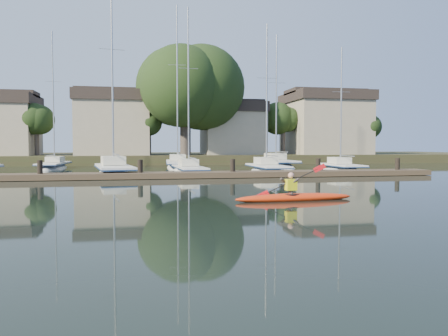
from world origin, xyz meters
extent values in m
plane|color=black|center=(0.00, 0.00, 0.00)|extent=(160.00, 160.00, 0.00)
ellipsoid|color=#B4320D|center=(2.81, 1.61, 0.11)|extent=(4.76, 0.91, 0.36)
cylinder|color=black|center=(2.65, 1.61, 0.22)|extent=(0.75, 0.75, 0.09)
imported|color=#2F2A2B|center=(2.65, 1.61, 0.60)|extent=(0.27, 0.39, 1.03)
cube|color=#C5C912|center=(2.65, 1.61, 0.61)|extent=(0.42, 0.32, 0.42)
sphere|color=tan|center=(2.65, 1.61, 0.97)|extent=(0.23, 0.23, 0.23)
cube|color=#4D3B2C|center=(0.00, 14.00, 0.20)|extent=(34.00, 2.00, 0.35)
cylinder|color=black|center=(-9.00, 14.00, 0.30)|extent=(0.32, 0.32, 1.80)
cylinder|color=black|center=(-3.00, 14.00, 0.30)|extent=(0.32, 0.32, 1.80)
cylinder|color=black|center=(3.00, 14.00, 0.30)|extent=(0.32, 0.32, 1.80)
cylinder|color=black|center=(9.00, 14.00, 0.30)|extent=(0.32, 0.32, 1.80)
cylinder|color=black|center=(15.00, 14.00, 0.30)|extent=(0.32, 0.32, 1.80)
ellipsoid|color=white|center=(-4.85, 17.74, -0.39)|extent=(3.72, 9.64, 2.10)
cube|color=white|center=(-4.85, 17.74, 0.61)|extent=(3.35, 7.95, 0.15)
cube|color=navy|center=(-4.85, 17.74, 0.52)|extent=(3.47, 8.15, 0.09)
cube|color=#BAB9AA|center=(-4.93, 18.29, 1.02)|extent=(1.93, 2.84, 0.61)
cylinder|color=#9EA0A5|center=(-4.89, 18.01, 7.30)|extent=(0.13, 0.13, 13.27)
cylinder|color=#9EA0A5|center=(-4.63, 16.34, 1.49)|extent=(0.63, 3.54, 0.09)
cylinder|color=#9EA0A5|center=(-4.89, 18.01, 8.89)|extent=(1.75, 0.30, 0.03)
ellipsoid|color=white|center=(0.57, 18.07, -0.31)|extent=(2.28, 8.18, 1.71)
cube|color=white|center=(0.57, 18.07, 0.49)|extent=(2.12, 6.72, 0.13)
cube|color=navy|center=(0.57, 18.07, 0.42)|extent=(2.20, 6.88, 0.07)
cube|color=#BAB9AA|center=(0.54, 18.55, 0.83)|extent=(1.37, 2.33, 0.49)
cylinder|color=#9EA0A5|center=(0.56, 18.31, 6.39)|extent=(0.11, 0.11, 11.70)
cylinder|color=#9EA0A5|center=(0.63, 16.85, 1.21)|extent=(0.22, 3.08, 0.07)
cylinder|color=#9EA0A5|center=(0.56, 18.31, 7.79)|extent=(1.44, 0.10, 0.03)
ellipsoid|color=white|center=(6.64, 18.26, -0.34)|extent=(2.12, 7.86, 1.86)
cube|color=white|center=(6.64, 18.26, 0.54)|extent=(2.01, 6.45, 0.14)
cube|color=navy|center=(6.64, 18.26, 0.46)|extent=(2.09, 6.61, 0.08)
cube|color=#BAB9AA|center=(6.64, 18.73, 0.90)|extent=(1.39, 2.21, 0.54)
cylinder|color=#9EA0A5|center=(6.64, 18.49, 5.98)|extent=(0.12, 0.12, 10.79)
cylinder|color=#9EA0A5|center=(6.63, 17.08, 1.32)|extent=(0.10, 2.98, 0.08)
cylinder|color=#9EA0A5|center=(6.64, 18.49, 7.28)|extent=(1.57, 0.04, 0.03)
ellipsoid|color=white|center=(13.05, 18.81, -0.33)|extent=(2.09, 6.65, 1.80)
cube|color=white|center=(13.05, 18.81, 0.52)|extent=(1.98, 5.46, 0.13)
cube|color=navy|center=(13.05, 18.81, 0.44)|extent=(2.06, 5.59, 0.08)
cube|color=#BAB9AA|center=(13.05, 19.21, 0.87)|extent=(1.35, 1.87, 0.52)
cylinder|color=#9EA0A5|center=(13.05, 19.01, 5.29)|extent=(0.11, 0.11, 9.46)
cylinder|color=#9EA0A5|center=(13.03, 17.82, 1.28)|extent=(0.12, 2.52, 0.08)
cylinder|color=#9EA0A5|center=(13.05, 19.01, 6.43)|extent=(1.51, 0.05, 0.03)
ellipsoid|color=white|center=(-10.68, 27.39, -0.32)|extent=(2.21, 8.22, 1.72)
cube|color=white|center=(-10.68, 27.39, 0.50)|extent=(2.06, 6.75, 0.13)
cube|color=navy|center=(-10.68, 27.39, 0.43)|extent=(2.14, 6.92, 0.07)
cube|color=#BAB9AA|center=(-10.66, 27.88, 0.83)|extent=(1.35, 2.33, 0.50)
cylinder|color=#9EA0A5|center=(-10.67, 27.64, 6.43)|extent=(0.11, 0.11, 11.78)
cylinder|color=#9EA0A5|center=(-10.73, 26.17, 1.22)|extent=(0.19, 3.10, 0.07)
cylinder|color=#9EA0A5|center=(-10.67, 27.64, 7.85)|extent=(1.45, 0.08, 0.03)
ellipsoid|color=white|center=(0.45, 26.86, -0.36)|extent=(2.68, 10.46, 1.97)
cube|color=white|center=(0.45, 26.86, 0.57)|extent=(2.49, 8.59, 0.15)
cube|color=navy|center=(0.45, 26.86, 0.49)|extent=(2.58, 8.80, 0.08)
cube|color=#BAB9AA|center=(0.48, 27.49, 0.95)|extent=(1.59, 2.97, 0.57)
cylinder|color=#9EA0A5|center=(0.46, 27.17, 7.88)|extent=(0.12, 0.12, 14.51)
cylinder|color=#9EA0A5|center=(0.37, 25.31, 1.40)|extent=(0.28, 3.94, 0.08)
cylinder|color=#9EA0A5|center=(0.46, 27.17, 9.62)|extent=(1.66, 0.11, 0.03)
ellipsoid|color=white|center=(10.11, 26.72, -0.39)|extent=(2.50, 8.88, 2.10)
cube|color=white|center=(10.11, 26.72, 0.61)|extent=(2.36, 7.29, 0.15)
cube|color=navy|center=(10.11, 26.72, 0.52)|extent=(2.45, 7.47, 0.09)
cube|color=#BAB9AA|center=(10.10, 27.25, 1.02)|extent=(1.60, 2.50, 0.61)
cylinder|color=#9EA0A5|center=(10.10, 26.99, 6.73)|extent=(0.13, 0.13, 12.14)
cylinder|color=#9EA0A5|center=(10.13, 25.40, 1.49)|extent=(0.16, 3.36, 0.09)
cylinder|color=#9EA0A5|center=(10.10, 26.99, 8.19)|extent=(1.77, 0.07, 0.03)
cube|color=#2D361B|center=(0.00, 44.00, 0.50)|extent=(90.00, 24.00, 1.00)
cube|color=gray|center=(-18.00, 38.00, 3.75)|extent=(7.00, 7.00, 5.50)
cube|color=#2C2420|center=(-18.00, 38.00, 7.10)|extent=(7.35, 7.35, 1.20)
cube|color=gray|center=(-6.00, 38.00, 4.00)|extent=(8.00, 8.00, 6.00)
cube|color=#2C2420|center=(-6.00, 38.00, 7.60)|extent=(8.40, 8.40, 1.20)
cube|color=gray|center=(8.00, 38.00, 3.50)|extent=(7.00, 7.00, 5.00)
cube|color=#2C2420|center=(8.00, 38.00, 6.60)|extent=(7.35, 7.35, 1.20)
cube|color=gray|center=(20.00, 38.00, 4.25)|extent=(9.00, 9.00, 6.50)
cube|color=#2C2420|center=(20.00, 38.00, 8.10)|extent=(9.45, 9.45, 1.20)
cylinder|color=#4A403B|center=(2.00, 35.00, 3.50)|extent=(1.20, 1.20, 5.00)
sphere|color=black|center=(2.00, 35.00, 8.50)|extent=(8.50, 8.50, 8.50)
cylinder|color=#4A403B|center=(-14.00, 36.00, 2.50)|extent=(0.48, 0.48, 3.00)
sphere|color=black|center=(-14.00, 36.00, 5.00)|extent=(3.40, 3.40, 3.40)
cylinder|color=#4A403B|center=(-2.00, 35.50, 2.40)|extent=(0.38, 0.38, 2.80)
sphere|color=black|center=(-2.00, 35.50, 4.60)|extent=(2.72, 2.72, 2.72)
cylinder|color=#4A403B|center=(14.00, 36.50, 2.60)|extent=(0.50, 0.50, 3.20)
sphere|color=black|center=(14.00, 36.50, 5.25)|extent=(3.57, 3.57, 3.57)
cylinder|color=#4A403B|center=(24.00, 35.00, 2.30)|extent=(0.41, 0.41, 2.60)
sphere|color=black|center=(24.00, 35.00, 4.45)|extent=(2.89, 2.89, 2.89)
camera|label=1|loc=(-2.95, -14.15, 2.12)|focal=35.00mm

